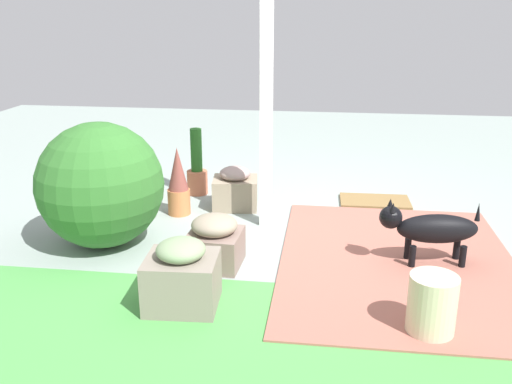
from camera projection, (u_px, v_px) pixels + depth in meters
name	position (u px, v px, depth m)	size (l,w,h in m)	color
ground_plane	(300.00, 231.00, 4.94)	(12.00, 12.00, 0.00)	#8C9B95
brick_path	(398.00, 263.00, 4.32)	(1.80, 2.40, 0.02)	#A25F50
porch_pillar	(266.00, 91.00, 4.73)	(0.10, 0.10, 2.43)	white
stone_planter_nearest	(235.00, 189.00, 5.48)	(0.47, 0.41, 0.42)	gray
stone_planter_mid	(215.00, 241.00, 4.24)	(0.42, 0.42, 0.41)	#836B60
stone_planter_far	(182.00, 276.00, 3.65)	(0.49, 0.44, 0.48)	gray
round_shrub	(100.00, 185.00, 4.53)	(1.03, 1.03, 1.03)	#306A29
terracotta_pot_broad	(133.00, 174.00, 5.69)	(0.49, 0.49, 0.47)	#C57542
terracotta_pot_spiky	(178.00, 183.00, 5.27)	(0.21, 0.21, 0.65)	#C27141
terracotta_pot_tall	(197.00, 171.00, 5.87)	(0.22, 0.22, 0.70)	#C0694B
dog	(430.00, 228.00, 4.22)	(0.76, 0.27, 0.52)	black
ceramic_urn	(432.00, 305.00, 3.34)	(0.29, 0.29, 0.38)	beige
doormat	(375.00, 201.00, 5.67)	(0.69, 0.41, 0.03)	olive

